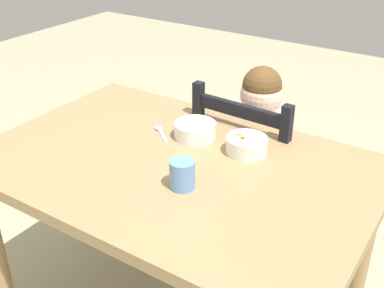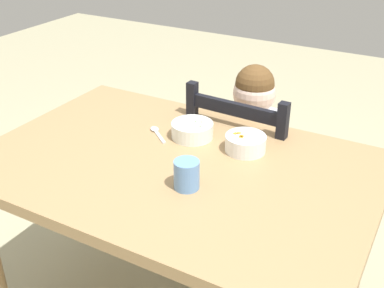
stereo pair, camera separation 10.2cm
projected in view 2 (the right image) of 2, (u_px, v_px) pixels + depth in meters
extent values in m
cube|color=#9D7B51|center=(175.00, 167.00, 1.61)|extent=(1.31, 0.87, 0.04)
cylinder|color=#9D7B51|center=(112.00, 172.00, 2.31)|extent=(0.07, 0.07, 0.73)
cylinder|color=#9D7B51|center=(357.00, 250.00, 1.82)|extent=(0.07, 0.07, 0.73)
cube|color=black|center=(251.00, 176.00, 2.13)|extent=(0.44, 0.44, 0.02)
cube|color=black|center=(302.00, 210.00, 2.29)|extent=(0.04, 0.04, 0.43)
cube|color=black|center=(231.00, 186.00, 2.47)|extent=(0.04, 0.04, 0.43)
cube|color=black|center=(270.00, 256.00, 2.01)|extent=(0.04, 0.04, 0.43)
cube|color=black|center=(192.00, 226.00, 2.19)|extent=(0.04, 0.04, 0.43)
cube|color=black|center=(279.00, 159.00, 1.79)|extent=(0.04, 0.04, 0.46)
cube|color=black|center=(192.00, 135.00, 1.97)|extent=(0.04, 0.04, 0.46)
cube|color=black|center=(235.00, 109.00, 1.80)|extent=(0.36, 0.04, 0.05)
cube|color=black|center=(234.00, 141.00, 1.87)|extent=(0.36, 0.04, 0.05)
cube|color=silver|center=(251.00, 145.00, 2.03)|extent=(0.22, 0.14, 0.32)
sphere|color=beige|center=(254.00, 93.00, 1.92)|extent=(0.17, 0.17, 0.17)
sphere|color=brown|center=(255.00, 84.00, 1.90)|extent=(0.16, 0.16, 0.16)
cylinder|color=#3F4C72|center=(224.00, 230.00, 2.14)|extent=(0.07, 0.07, 0.45)
cylinder|color=#3F4C72|center=(247.00, 238.00, 2.10)|extent=(0.07, 0.07, 0.45)
cylinder|color=silver|center=(213.00, 131.00, 1.97)|extent=(0.06, 0.24, 0.13)
cylinder|color=silver|center=(273.00, 146.00, 1.86)|extent=(0.06, 0.24, 0.13)
cylinder|color=white|center=(192.00, 130.00, 1.74)|extent=(0.15, 0.15, 0.06)
cylinder|color=white|center=(192.00, 136.00, 1.75)|extent=(0.07, 0.07, 0.01)
cylinder|color=#4E9D3A|center=(192.00, 128.00, 1.74)|extent=(0.12, 0.12, 0.03)
sphere|color=#4C9A3A|center=(195.00, 123.00, 1.74)|extent=(0.01, 0.01, 0.01)
sphere|color=#4B9236|center=(201.00, 127.00, 1.71)|extent=(0.01, 0.01, 0.01)
sphere|color=#4B9231|center=(201.00, 123.00, 1.74)|extent=(0.01, 0.01, 0.01)
cylinder|color=white|center=(245.00, 143.00, 1.65)|extent=(0.14, 0.14, 0.06)
cylinder|color=white|center=(245.00, 150.00, 1.66)|extent=(0.06, 0.06, 0.01)
cylinder|color=orange|center=(246.00, 141.00, 1.65)|extent=(0.12, 0.12, 0.03)
cube|color=orange|center=(241.00, 137.00, 1.64)|extent=(0.02, 0.02, 0.01)
cube|color=orange|center=(239.00, 134.00, 1.66)|extent=(0.02, 0.02, 0.01)
cube|color=orange|center=(241.00, 138.00, 1.63)|extent=(0.02, 0.02, 0.01)
cube|color=orange|center=(235.00, 135.00, 1.65)|extent=(0.02, 0.02, 0.01)
cube|color=silver|center=(160.00, 137.00, 1.75)|extent=(0.08, 0.07, 0.00)
ellipsoid|color=silver|center=(155.00, 129.00, 1.80)|extent=(0.05, 0.05, 0.01)
cylinder|color=#608FCC|center=(187.00, 175.00, 1.44)|extent=(0.08, 0.08, 0.09)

